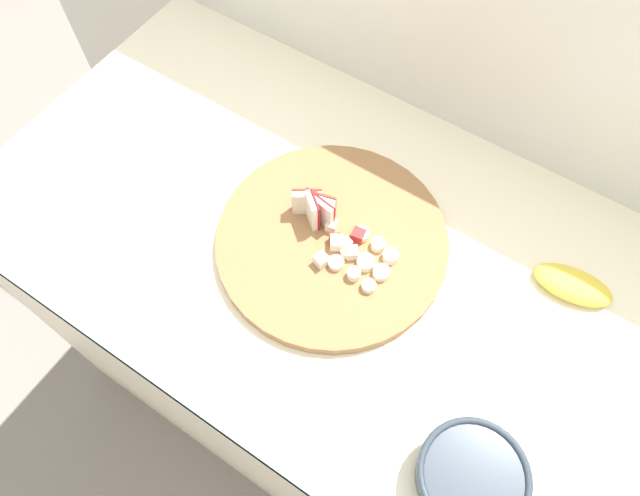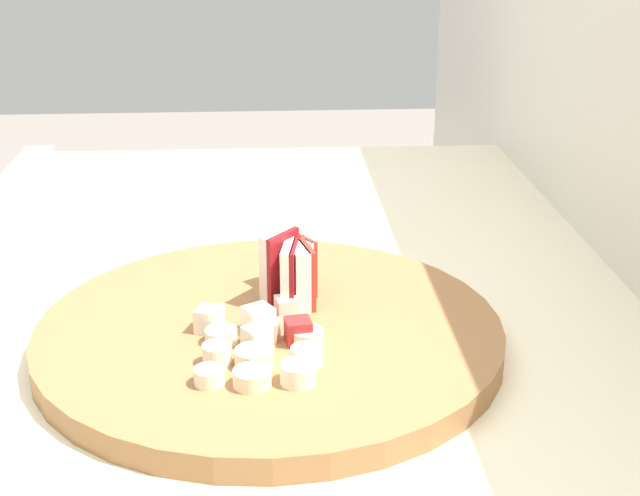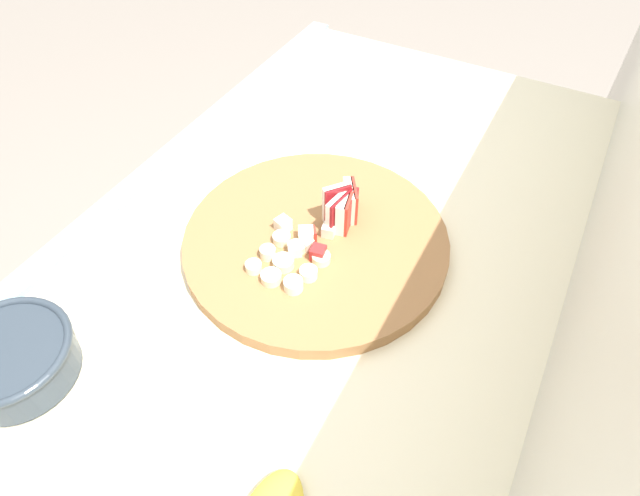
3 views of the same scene
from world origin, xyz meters
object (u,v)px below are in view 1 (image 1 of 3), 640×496
Objects in this scene: apple_wedge_fan at (316,207)px; banana_slice_rows at (366,260)px; apple_dice_pile at (340,243)px; banana_peel at (573,285)px; ceramic_bowl at (471,477)px; cutting_board at (334,239)px.

banana_slice_rows is (0.12, -0.03, -0.02)m from apple_wedge_fan.
apple_dice_pile reaches higher than banana_slice_rows.
banana_peel is (0.30, 0.15, -0.02)m from banana_slice_rows.
apple_dice_pile is (0.06, -0.03, -0.02)m from apple_wedge_fan.
ceramic_bowl is 1.19× the size of banana_peel.
ceramic_bowl reaches higher than banana_peel.
apple_wedge_fan reaches higher than cutting_board.
ceramic_bowl is at bearing -30.25° from apple_wedge_fan.
banana_peel is at bearing 20.73° from cutting_board.
ceramic_bowl is 0.36m from banana_peel.
banana_peel is at bearing 16.45° from apple_wedge_fan.
banana_slice_rows is 0.66× the size of ceramic_bowl.
cutting_board is 0.39m from banana_peel.
apple_wedge_fan is at bearing 166.05° from banana_slice_rows.
apple_dice_pile is 0.38m from banana_peel.
ceramic_bowl is at bearing -35.70° from banana_slice_rows.
ceramic_bowl is (0.40, -0.23, -0.01)m from apple_wedge_fan.
banana_slice_rows is at bearing 144.30° from ceramic_bowl.
ceramic_bowl reaches higher than apple_dice_pile.
apple_wedge_fan is 0.07m from apple_dice_pile.
apple_dice_pile is at bearing -156.71° from banana_peel.
banana_slice_rows reaches higher than banana_peel.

